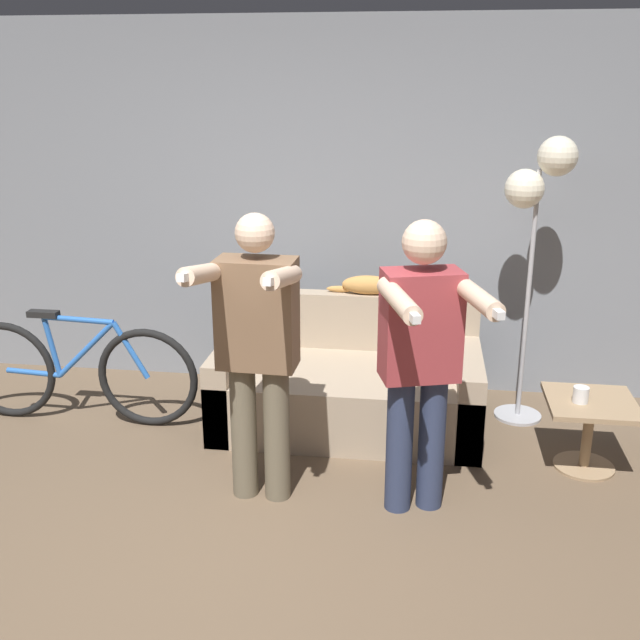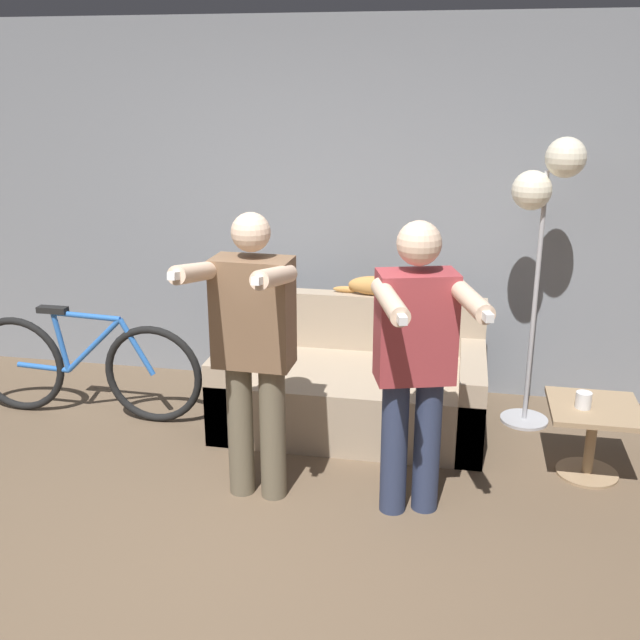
% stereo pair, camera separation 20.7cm
% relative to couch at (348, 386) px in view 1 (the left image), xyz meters
% --- Properties ---
extents(ground_plane, '(16.00, 16.00, 0.00)m').
position_rel_couch_xyz_m(ground_plane, '(-0.40, -1.87, -0.25)').
color(ground_plane, brown).
extents(wall_back, '(10.00, 0.05, 2.60)m').
position_rel_couch_xyz_m(wall_back, '(-0.40, 0.70, 1.05)').
color(wall_back, gray).
rests_on(wall_back, ground_plane).
extents(couch, '(1.69, 0.95, 0.79)m').
position_rel_couch_xyz_m(couch, '(0.00, 0.00, 0.00)').
color(couch, tan).
rests_on(couch, ground_plane).
extents(person_left, '(0.49, 0.68, 1.57)m').
position_rel_couch_xyz_m(person_left, '(-0.38, -1.00, 0.65)').
color(person_left, '#6B604C').
rests_on(person_left, ground_plane).
extents(person_right, '(0.58, 0.75, 1.56)m').
position_rel_couch_xyz_m(person_right, '(0.46, -1.00, 0.64)').
color(person_right, '#2D3856').
rests_on(person_right, ground_plane).
extents(cat, '(0.50, 0.12, 0.16)m').
position_rel_couch_xyz_m(cat, '(0.10, 0.36, 0.60)').
color(cat, tan).
rests_on(cat, couch).
extents(floor_lamp, '(0.42, 0.31, 1.86)m').
position_rel_couch_xyz_m(floor_lamp, '(1.14, 0.23, 1.25)').
color(floor_lamp, '#B2B2B7').
rests_on(floor_lamp, ground_plane).
extents(side_table, '(0.50, 0.50, 0.43)m').
position_rel_couch_xyz_m(side_table, '(1.45, -0.42, 0.06)').
color(side_table, '#A38460').
rests_on(side_table, ground_plane).
extents(cup, '(0.09, 0.09, 0.09)m').
position_rel_couch_xyz_m(cup, '(1.37, -0.45, 0.22)').
color(cup, white).
rests_on(cup, side_table).
extents(bicycle, '(1.65, 0.07, 0.76)m').
position_rel_couch_xyz_m(bicycle, '(-1.78, -0.23, 0.10)').
color(bicycle, black).
rests_on(bicycle, ground_plane).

